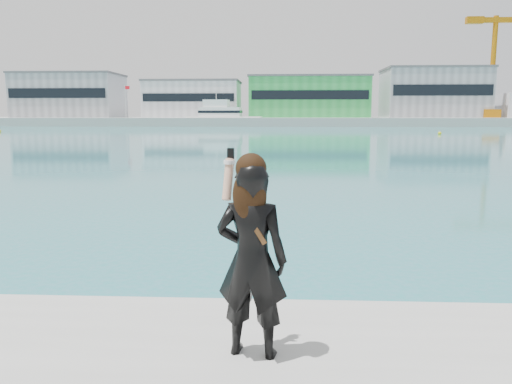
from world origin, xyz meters
The scene contains 12 objects.
far_quay centered at (0.00, 130.00, 1.00)m, with size 320.00×40.00×2.00m, color #9E9E99.
warehouse_grey_left centered at (-55.00, 127.98, 7.76)m, with size 26.52×16.36×11.50m.
warehouse_white centered at (-22.00, 127.98, 6.76)m, with size 24.48×15.35×9.50m.
warehouse_green centered at (8.00, 127.98, 7.26)m, with size 30.60×16.36×10.50m.
warehouse_grey_right centered at (40.00, 127.98, 8.26)m, with size 25.50×15.35×12.50m.
dock_crane centered at (53.20, 122.00, 15.07)m, with size 23.00×4.00×24.00m.
flagpole_left centered at (-37.91, 121.00, 6.54)m, with size 1.28×0.16×8.00m.
flagpole_right centered at (22.09, 121.00, 6.54)m, with size 1.28×0.16×8.00m.
motor_yacht centered at (-12.75, 113.89, 2.29)m, with size 17.77×6.27×8.13m.
buoy_near centered at (23.36, 67.68, 0.00)m, with size 0.50×0.50×0.50m, color yellow.
buoy_far centered at (-43.55, 73.22, 0.00)m, with size 0.50×0.50×0.50m, color yellow.
woman centered at (0.75, -0.25, 1.65)m, with size 0.64×0.48×1.69m.
Camera 1 is at (0.98, -4.12, 2.76)m, focal length 35.00 mm.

